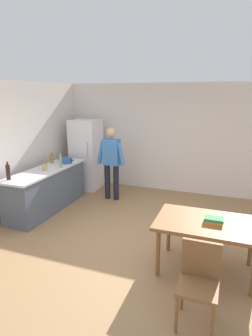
% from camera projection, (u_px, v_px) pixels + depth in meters
% --- Properties ---
extents(ground_plane, '(14.00, 14.00, 0.00)m').
position_uv_depth(ground_plane, '(121.00, 242.00, 4.77)').
color(ground_plane, '#936D47').
extents(wall_back, '(6.40, 0.12, 2.70)m').
position_uv_depth(wall_back, '(164.00, 138.00, 7.15)').
color(wall_back, silver).
rests_on(wall_back, ground_plane).
extents(wall_left, '(0.12, 5.60, 2.70)m').
position_uv_depth(wall_left, '(0.00, 151.00, 5.48)').
color(wall_left, silver).
rests_on(wall_left, ground_plane).
extents(kitchen_counter, '(0.64, 2.20, 0.90)m').
position_uv_depth(kitchen_counter, '(48.00, 189.00, 6.05)').
color(kitchen_counter, '#4C5666').
rests_on(kitchen_counter, ground_plane).
extents(refrigerator, '(0.70, 0.67, 1.80)m').
position_uv_depth(refrigerator, '(86.00, 155.00, 7.36)').
color(refrigerator, white).
rests_on(refrigerator, ground_plane).
extents(person, '(0.70, 0.22, 1.70)m').
position_uv_depth(person, '(111.00, 159.00, 6.52)').
color(person, '#1E1E2D').
rests_on(person, ground_plane).
extents(dining_table, '(1.40, 0.90, 0.75)m').
position_uv_depth(dining_table, '(208.00, 227.00, 3.86)').
color(dining_table, brown).
rests_on(dining_table, ground_plane).
extents(chair, '(0.42, 0.42, 0.91)m').
position_uv_depth(chair, '(199.00, 278.00, 3.01)').
color(chair, brown).
rests_on(chair, ground_plane).
extents(cooking_pot, '(0.40, 0.28, 0.12)m').
position_uv_depth(cooking_pot, '(66.00, 160.00, 6.44)').
color(cooking_pot, '#285193').
rests_on(cooking_pot, kitchen_counter).
extents(utensil_jar, '(0.11, 0.11, 0.32)m').
position_uv_depth(utensil_jar, '(45.00, 167.00, 5.80)').
color(utensil_jar, tan).
rests_on(utensil_jar, kitchen_counter).
extents(bottle_wine_dark, '(0.08, 0.08, 0.34)m').
position_uv_depth(bottle_wine_dark, '(8.00, 172.00, 5.18)').
color(bottle_wine_dark, black).
rests_on(bottle_wine_dark, kitchen_counter).
extents(bottle_vinegar_tall, '(0.06, 0.06, 0.32)m').
position_uv_depth(bottle_vinegar_tall, '(61.00, 161.00, 6.04)').
color(bottle_vinegar_tall, gray).
rests_on(bottle_vinegar_tall, kitchen_counter).
extents(bottle_oil_amber, '(0.06, 0.06, 0.28)m').
position_uv_depth(bottle_oil_amber, '(52.00, 158.00, 6.42)').
color(bottle_oil_amber, '#996619').
rests_on(bottle_oil_amber, kitchen_counter).
extents(book_stack, '(0.25, 0.19, 0.08)m').
position_uv_depth(book_stack, '(214.00, 221.00, 3.78)').
color(book_stack, orange).
rests_on(book_stack, dining_table).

